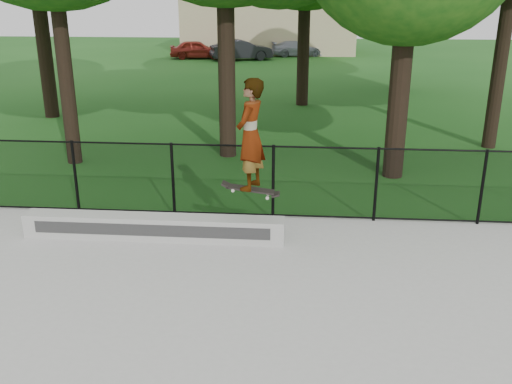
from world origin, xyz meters
TOP-DOWN VIEW (x-y plane):
  - grind_ledge at (-2.12, 4.70)m, footprint 4.77×0.40m
  - car_a at (-6.53, 33.25)m, footprint 3.64×1.96m
  - car_b at (-3.50, 32.63)m, footprint 3.82×2.48m
  - car_c at (0.04, 35.23)m, footprint 3.56×2.26m
  - skater_airborne at (-0.33, 4.65)m, footprint 0.84×0.80m
  - chainlink_fence at (0.00, 5.90)m, footprint 16.06×0.06m
  - distant_building at (-2.00, 38.00)m, footprint 12.40×6.40m

SIDE VIEW (x-z plane):
  - grind_ledge at x=-2.12m, z-range 0.06..0.50m
  - car_c at x=0.04m, z-range 0.00..1.04m
  - car_a at x=-6.53m, z-range 0.00..1.18m
  - car_b at x=-3.50m, z-range 0.00..1.30m
  - chainlink_fence at x=0.00m, z-range 0.06..1.56m
  - skater_airborne at x=-0.33m, z-range 1.01..3.07m
  - distant_building at x=-2.00m, z-range 0.01..4.31m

